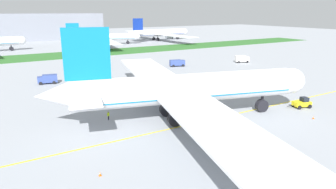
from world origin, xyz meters
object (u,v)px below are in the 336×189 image
(service_truck_fuel_bowser, at_px, (177,63))
(service_truck_catering_van, at_px, (242,59))
(parked_airliner_far_centre, at_px, (101,38))
(ground_crew_wingwalker_port, at_px, (108,115))
(traffic_cone_starboard_wing, at_px, (100,174))
(airliner_foreground, at_px, (184,89))
(parked_airliner_far_right, at_px, (159,33))
(service_truck_baggage_loader, at_px, (48,79))
(pushback_tug, at_px, (302,103))
(traffic_cone_port_wing, at_px, (313,117))

(service_truck_fuel_bowser, xyz_separation_m, service_truck_catering_van, (26.92, -5.99, 0.14))
(service_truck_catering_van, height_order, parked_airliner_far_centre, parked_airliner_far_centre)
(ground_crew_wingwalker_port, bearing_deg, service_truck_fuel_bowser, 44.30)
(service_truck_fuel_bowser, bearing_deg, traffic_cone_starboard_wing, -130.17)
(airliner_foreground, relative_size, parked_airliner_far_right, 1.06)
(service_truck_baggage_loader, bearing_deg, airliner_foreground, -70.58)
(airliner_foreground, distance_m, traffic_cone_starboard_wing, 24.86)
(parked_airliner_far_centre, bearing_deg, ground_crew_wingwalker_port, -109.41)
(service_truck_catering_van, height_order, parked_airliner_far_right, parked_airliner_far_right)
(parked_airliner_far_centre, bearing_deg, service_truck_catering_van, -74.52)
(pushback_tug, distance_m, service_truck_baggage_loader, 67.08)
(traffic_cone_starboard_wing, bearing_deg, parked_airliner_far_centre, 69.97)
(service_truck_fuel_bowser, height_order, parked_airliner_far_centre, parked_airliner_far_centre)
(ground_crew_wingwalker_port, relative_size, service_truck_baggage_loader, 0.30)
(airliner_foreground, distance_m, ground_crew_wingwalker_port, 15.23)
(traffic_cone_starboard_wing, distance_m, service_truck_baggage_loader, 57.47)
(service_truck_catering_van, relative_size, parked_airliner_far_right, 0.08)
(service_truck_baggage_loader, xyz_separation_m, parked_airliner_far_right, (92.32, 97.03, 3.70))
(airliner_foreground, relative_size, pushback_tug, 14.75)
(ground_crew_wingwalker_port, distance_m, parked_airliner_far_centre, 135.64)
(airliner_foreground, distance_m, service_truck_catering_van, 72.70)
(service_truck_baggage_loader, relative_size, parked_airliner_far_centre, 0.07)
(traffic_cone_port_wing, height_order, service_truck_fuel_bowser, service_truck_fuel_bowser)
(airliner_foreground, height_order, service_truck_catering_van, airliner_foreground)
(service_truck_catering_van, distance_m, parked_airliner_far_right, 100.38)
(pushback_tug, bearing_deg, airliner_foreground, 164.85)
(service_truck_baggage_loader, relative_size, service_truck_catering_van, 0.96)
(ground_crew_wingwalker_port, bearing_deg, pushback_tug, -20.38)
(service_truck_baggage_loader, bearing_deg, service_truck_fuel_bowser, 5.37)
(traffic_cone_port_wing, distance_m, service_truck_fuel_bowser, 63.25)
(traffic_cone_port_wing, xyz_separation_m, parked_airliner_far_centre, (11.01, 148.00, 4.17))
(airliner_foreground, xyz_separation_m, ground_crew_wingwalker_port, (-12.44, 7.25, -4.96))
(airliner_foreground, xyz_separation_m, traffic_cone_starboard_wing, (-21.02, -11.98, -5.71))
(parked_airliner_far_right, bearing_deg, pushback_tug, -108.62)
(pushback_tug, bearing_deg, parked_airliner_far_right, 71.38)
(airliner_foreground, height_order, traffic_cone_starboard_wing, airliner_foreground)
(traffic_cone_port_wing, xyz_separation_m, parked_airliner_far_right, (54.77, 155.14, 4.84))
(traffic_cone_port_wing, relative_size, traffic_cone_starboard_wing, 1.00)
(parked_airliner_far_centre, bearing_deg, traffic_cone_starboard_wing, -110.03)
(service_truck_fuel_bowser, height_order, parked_airliner_far_right, parked_airliner_far_right)
(airliner_foreground, bearing_deg, service_truck_baggage_loader, 109.42)
(traffic_cone_starboard_wing, relative_size, service_truck_baggage_loader, 0.10)
(pushback_tug, height_order, traffic_cone_starboard_wing, pushback_tug)
(airliner_foreground, bearing_deg, parked_airliner_far_centre, 76.43)
(pushback_tug, xyz_separation_m, service_truck_baggage_loader, (-42.00, 52.31, 0.41))
(service_truck_fuel_bowser, relative_size, parked_airliner_far_centre, 0.08)
(ground_crew_wingwalker_port, bearing_deg, parked_airliner_far_centre, 70.59)
(traffic_cone_starboard_wing, xyz_separation_m, service_truck_baggage_loader, (5.06, 57.24, 1.14))
(pushback_tug, height_order, traffic_cone_port_wing, pushback_tug)
(traffic_cone_starboard_wing, relative_size, parked_airliner_far_right, 0.01)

